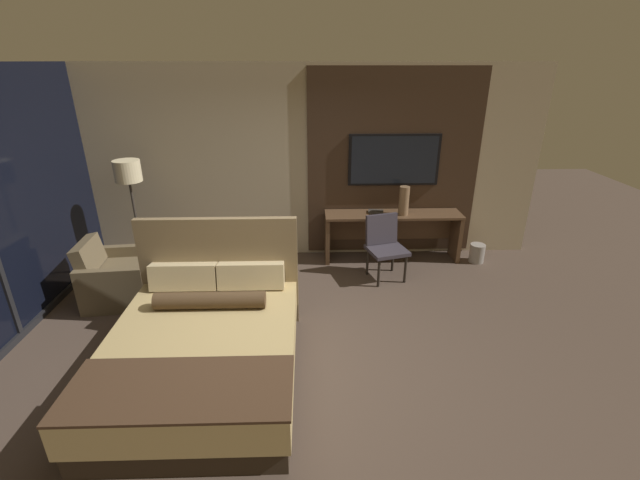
# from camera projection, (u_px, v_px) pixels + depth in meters

# --- Properties ---
(ground_plane) EXTENTS (16.00, 16.00, 0.00)m
(ground_plane) POSITION_uv_depth(u_px,v_px,m) (292.00, 356.00, 4.40)
(ground_plane) COLOR #4C3D33
(wall_back_tv_panel) EXTENTS (7.20, 0.09, 2.80)m
(wall_back_tv_panel) POSITION_uv_depth(u_px,v_px,m) (309.00, 165.00, 6.26)
(wall_back_tv_panel) COLOR #BCAD8E
(wall_back_tv_panel) RESTS_ON ground_plane
(bed) EXTENTS (1.72, 2.11, 1.28)m
(bed) POSITION_uv_depth(u_px,v_px,m) (205.00, 348.00, 4.01)
(bed) COLOR #33281E
(bed) RESTS_ON ground_plane
(desk) EXTENTS (2.01, 0.45, 0.73)m
(desk) POSITION_uv_depth(u_px,v_px,m) (392.00, 227.00, 6.41)
(desk) COLOR brown
(desk) RESTS_ON ground_plane
(tv) EXTENTS (1.32, 0.04, 0.75)m
(tv) POSITION_uv_depth(u_px,v_px,m) (394.00, 160.00, 6.19)
(tv) COLOR black
(desk_chair) EXTENTS (0.60, 0.60, 0.88)m
(desk_chair) POSITION_uv_depth(u_px,v_px,m) (384.00, 242.00, 5.85)
(desk_chair) COLOR #38333D
(desk_chair) RESTS_ON ground_plane
(armchair_by_window) EXTENTS (0.86, 0.87, 0.81)m
(armchair_by_window) POSITION_uv_depth(u_px,v_px,m) (118.00, 279.00, 5.36)
(armchair_by_window) COLOR brown
(armchair_by_window) RESTS_ON ground_plane
(floor_lamp) EXTENTS (0.34, 0.34, 1.62)m
(floor_lamp) POSITION_uv_depth(u_px,v_px,m) (129.00, 180.00, 5.60)
(floor_lamp) COLOR #282623
(floor_lamp) RESTS_ON ground_plane
(vase_tall) EXTENTS (0.14, 0.14, 0.42)m
(vase_tall) POSITION_uv_depth(u_px,v_px,m) (404.00, 201.00, 6.16)
(vase_tall) COLOR #846647
(vase_tall) RESTS_ON desk
(book) EXTENTS (0.24, 0.18, 0.03)m
(book) POSITION_uv_depth(u_px,v_px,m) (376.00, 212.00, 6.31)
(book) COLOR #332D28
(book) RESTS_ON desk
(waste_bin) EXTENTS (0.22, 0.22, 0.28)m
(waste_bin) POSITION_uv_depth(u_px,v_px,m) (477.00, 253.00, 6.41)
(waste_bin) COLOR gray
(waste_bin) RESTS_ON ground_plane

